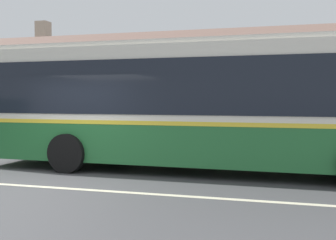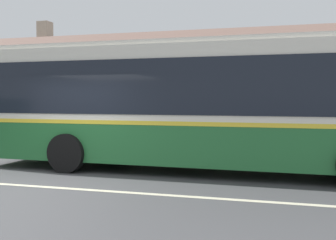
# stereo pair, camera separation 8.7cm
# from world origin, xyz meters

# --- Properties ---
(ground_plane) EXTENTS (300.00, 300.00, 0.00)m
(ground_plane) POSITION_xyz_m (0.00, 0.00, 0.00)
(ground_plane) COLOR #424244
(sidewalk_far) EXTENTS (60.00, 3.00, 0.15)m
(sidewalk_far) POSITION_xyz_m (0.00, 6.00, 0.07)
(sidewalk_far) COLOR #ADAAA3
(sidewalk_far) RESTS_ON ground
(lane_divider_stripe) EXTENTS (60.00, 0.16, 0.01)m
(lane_divider_stripe) POSITION_xyz_m (0.00, 0.00, 0.00)
(lane_divider_stripe) COLOR beige
(lane_divider_stripe) RESTS_ON ground
(community_building) EXTENTS (24.34, 9.51, 6.41)m
(community_building) POSITION_xyz_m (-2.47, 13.32, 1.90)
(community_building) COLOR tan
(community_building) RESTS_ON ground
(transit_bus) EXTENTS (11.92, 2.90, 3.31)m
(transit_bus) POSITION_xyz_m (2.86, 2.90, 1.78)
(transit_bus) COLOR #236633
(transit_bus) RESTS_ON ground
(bench_by_building) EXTENTS (1.58, 0.51, 0.94)m
(bench_by_building) POSITION_xyz_m (-3.88, 5.97, 0.56)
(bench_by_building) COLOR #4C4C4C
(bench_by_building) RESTS_ON sidewalk_far
(bench_down_street) EXTENTS (1.61, 0.51, 0.94)m
(bench_down_street) POSITION_xyz_m (0.22, 5.80, 0.56)
(bench_down_street) COLOR #4C4C4C
(bench_down_street) RESTS_ON sidewalk_far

